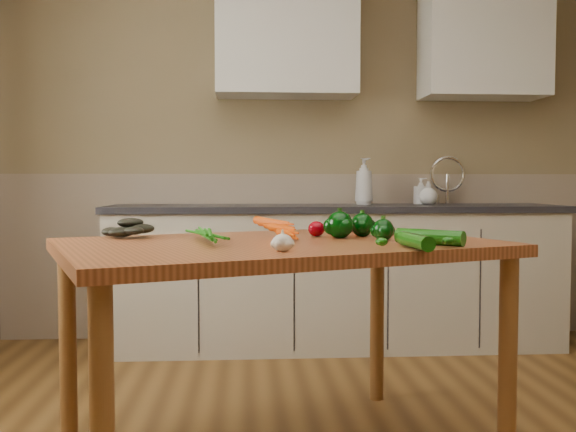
# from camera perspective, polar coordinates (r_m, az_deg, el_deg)

# --- Properties ---
(room) EXTENTS (4.04, 5.04, 2.64)m
(room) POSITION_cam_1_polar(r_m,az_deg,el_deg) (2.06, 6.45, 8.67)
(room) COLOR brown
(room) RESTS_ON ground
(counter_run) EXTENTS (2.84, 0.64, 1.14)m
(counter_run) POSITION_cam_1_polar(r_m,az_deg,el_deg) (4.12, 4.32, -5.19)
(counter_run) COLOR #BAB09B
(counter_run) RESTS_ON ground
(upper_cabinets) EXTENTS (2.15, 0.35, 0.70)m
(upper_cabinets) POSITION_cam_1_polar(r_m,az_deg,el_deg) (4.35, 8.21, 15.01)
(upper_cabinets) COLOR silver
(upper_cabinets) RESTS_ON room
(table) EXTENTS (1.80, 1.48, 0.83)m
(table) POSITION_cam_1_polar(r_m,az_deg,el_deg) (2.38, -0.81, -4.46)
(table) COLOR #A1552E
(table) RESTS_ON ground
(soap_bottle_a) EXTENTS (0.16, 0.16, 0.30)m
(soap_bottle_a) POSITION_cam_1_polar(r_m,az_deg,el_deg) (4.19, 6.76, 3.09)
(soap_bottle_a) COLOR silver
(soap_bottle_a) RESTS_ON counter_run
(soap_bottle_b) EXTENTS (0.08, 0.08, 0.17)m
(soap_bottle_b) POSITION_cam_1_polar(r_m,az_deg,el_deg) (4.33, 11.73, 2.19)
(soap_bottle_b) COLOR silver
(soap_bottle_b) RESTS_ON counter_run
(soap_bottle_c) EXTENTS (0.15, 0.15, 0.15)m
(soap_bottle_c) POSITION_cam_1_polar(r_m,az_deg,el_deg) (4.28, 12.37, 2.02)
(soap_bottle_c) COLOR silver
(soap_bottle_c) RESTS_ON counter_run
(carrot_bunch) EXTENTS (0.35, 0.31, 0.08)m
(carrot_bunch) POSITION_cam_1_polar(r_m,az_deg,el_deg) (2.41, -2.69, -1.24)
(carrot_bunch) COLOR #DF4905
(carrot_bunch) RESTS_ON table
(leafy_greens) EXTENTS (0.22, 0.20, 0.11)m
(leafy_greens) POSITION_cam_1_polar(r_m,az_deg,el_deg) (2.55, -13.91, -0.72)
(leafy_greens) COLOR black
(leafy_greens) RESTS_ON table
(garlic_bulb) EXTENTS (0.07, 0.07, 0.06)m
(garlic_bulb) POSITION_cam_1_polar(r_m,az_deg,el_deg) (2.01, -0.49, -2.39)
(garlic_bulb) COLOR beige
(garlic_bulb) RESTS_ON table
(pepper_a) EXTENTS (0.10, 0.10, 0.10)m
(pepper_a) POSITION_cam_1_polar(r_m,az_deg,el_deg) (2.50, 4.62, -0.79)
(pepper_a) COLOR black
(pepper_a) RESTS_ON table
(pepper_b) EXTENTS (0.09, 0.09, 0.09)m
(pepper_b) POSITION_cam_1_polar(r_m,az_deg,el_deg) (2.58, 6.61, -0.79)
(pepper_b) COLOR black
(pepper_b) RESTS_ON table
(pepper_c) EXTENTS (0.08, 0.08, 0.08)m
(pepper_c) POSITION_cam_1_polar(r_m,az_deg,el_deg) (2.41, 8.45, -1.23)
(pepper_c) COLOR black
(pepper_c) RESTS_ON table
(tomato_a) EXTENTS (0.07, 0.07, 0.06)m
(tomato_a) POSITION_cam_1_polar(r_m,az_deg,el_deg) (2.57, 2.54, -1.15)
(tomato_a) COLOR maroon
(tomato_a) RESTS_ON table
(tomato_b) EXTENTS (0.06, 0.06, 0.06)m
(tomato_b) POSITION_cam_1_polar(r_m,az_deg,el_deg) (2.78, 4.13, -0.88)
(tomato_b) COLOR #D13E05
(tomato_b) RESTS_ON table
(tomato_c) EXTENTS (0.07, 0.07, 0.06)m
(tomato_c) POSITION_cam_1_polar(r_m,az_deg,el_deg) (2.77, 6.31, -0.84)
(tomato_c) COLOR #D13E05
(tomato_c) RESTS_ON table
(zucchini_a) EXTENTS (0.22, 0.20, 0.05)m
(zucchini_a) POSITION_cam_1_polar(r_m,az_deg,el_deg) (2.28, 12.47, -1.84)
(zucchini_a) COLOR #0C4507
(zucchini_a) RESTS_ON table
(zucchini_b) EXTENTS (0.07, 0.23, 0.05)m
(zucchini_b) POSITION_cam_1_polar(r_m,az_deg,el_deg) (2.14, 11.24, -2.21)
(zucchini_b) COLOR #0C4507
(zucchini_b) RESTS_ON table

